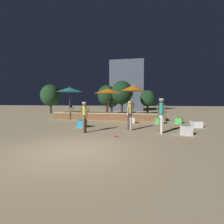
# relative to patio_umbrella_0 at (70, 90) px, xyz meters

# --- Properties ---
(ground_plane) EXTENTS (120.00, 120.00, 0.00)m
(ground_plane) POSITION_rel_patio_umbrella_0_xyz_m (4.52, -9.68, -2.81)
(ground_plane) COLOR #D1B784
(wooden_deck) EXTENTS (10.36, 2.36, 0.67)m
(wooden_deck) POSITION_rel_patio_umbrella_0_xyz_m (3.49, 1.23, -2.51)
(wooden_deck) COLOR brown
(wooden_deck) RESTS_ON ground
(patio_umbrella_0) EXTENTS (2.38, 2.38, 3.09)m
(patio_umbrella_0) POSITION_rel_patio_umbrella_0_xyz_m (0.00, 0.00, 0.00)
(patio_umbrella_0) COLOR brown
(patio_umbrella_0) RESTS_ON ground
(patio_umbrella_1) EXTENTS (2.10, 2.10, 3.20)m
(patio_umbrella_1) POSITION_rel_patio_umbrella_0_xyz_m (5.87, 0.15, 0.06)
(patio_umbrella_1) COLOR brown
(patio_umbrella_1) RESTS_ON ground
(patio_umbrella_2) EXTENTS (2.49, 2.49, 2.97)m
(patio_umbrella_2) POSITION_rel_patio_umbrella_0_xyz_m (3.62, 0.20, -0.15)
(patio_umbrella_2) COLOR brown
(patio_umbrella_2) RESTS_ON ground
(cube_seat_0) EXTENTS (0.55, 0.55, 0.43)m
(cube_seat_0) POSITION_rel_patio_umbrella_0_xyz_m (5.88, -1.41, -2.60)
(cube_seat_0) COLOR white
(cube_seat_0) RESTS_ON ground
(cube_seat_1) EXTENTS (0.59, 0.59, 0.47)m
(cube_seat_1) POSITION_rel_patio_umbrella_0_xyz_m (9.09, -5.83, -2.57)
(cube_seat_1) COLOR white
(cube_seat_1) RESTS_ON ground
(cube_seat_2) EXTENTS (0.70, 0.70, 0.43)m
(cube_seat_2) POSITION_rel_patio_umbrella_0_xyz_m (8.06, -1.29, -2.60)
(cube_seat_2) COLOR #4CC651
(cube_seat_2) RESTS_ON ground
(cube_seat_3) EXTENTS (0.53, 0.53, 0.47)m
(cube_seat_3) POSITION_rel_patio_umbrella_0_xyz_m (2.89, -4.38, -2.57)
(cube_seat_3) COLOR #2D9EDB
(cube_seat_3) RESTS_ON ground
(cube_seat_4) EXTENTS (0.72, 0.72, 0.41)m
(cube_seat_4) POSITION_rel_patio_umbrella_0_xyz_m (10.33, -2.89, -2.61)
(cube_seat_4) COLOR white
(cube_seat_4) RESTS_ON ground
(cube_seat_5) EXTENTS (0.61, 0.61, 0.44)m
(cube_seat_5) POSITION_rel_patio_umbrella_0_xyz_m (9.56, -0.96, -2.59)
(cube_seat_5) COLOR #4CC651
(cube_seat_5) RESTS_ON ground
(person_0) EXTENTS (0.51, 0.29, 1.69)m
(person_0) POSITION_rel_patio_umbrella_0_xyz_m (3.73, -6.24, -1.86)
(person_0) COLOR brown
(person_0) RESTS_ON ground
(person_1) EXTENTS (0.49, 0.31, 1.88)m
(person_1) POSITION_rel_patio_umbrella_0_xyz_m (7.84, -5.62, -1.72)
(person_1) COLOR white
(person_1) RESTS_ON ground
(person_2) EXTENTS (0.30, 0.44, 1.76)m
(person_2) POSITION_rel_patio_umbrella_0_xyz_m (6.10, -5.02, -1.85)
(person_2) COLOR tan
(person_2) RESTS_ON ground
(bistro_chair_0) EXTENTS (0.46, 0.46, 0.90)m
(bistro_chair_0) POSITION_rel_patio_umbrella_0_xyz_m (5.72, 1.43, -1.60)
(bistro_chair_0) COLOR #47474C
(bistro_chair_0) RESTS_ON wooden_deck
(bistro_chair_1) EXTENTS (0.46, 0.46, 0.90)m
(bistro_chair_1) POSITION_rel_patio_umbrella_0_xyz_m (-0.32, 1.00, -1.60)
(bistro_chair_1) COLOR #1E4C47
(bistro_chair_1) RESTS_ON wooden_deck
(bistro_chair_2) EXTENTS (0.40, 0.40, 0.90)m
(bistro_chair_2) POSITION_rel_patio_umbrella_0_xyz_m (3.41, 1.78, -1.60)
(bistro_chair_2) COLOR #2D3338
(bistro_chair_2) RESTS_ON wooden_deck
(frisbee_disc) EXTENTS (0.28, 0.28, 0.03)m
(frisbee_disc) POSITION_rel_patio_umbrella_0_xyz_m (5.60, -7.08, -2.79)
(frisbee_disc) COLOR #E54C99
(frisbee_disc) RESTS_ON ground
(background_tree_0) EXTENTS (2.09, 2.09, 3.29)m
(background_tree_0) POSITION_rel_patio_umbrella_0_xyz_m (7.20, 9.66, -0.69)
(background_tree_0) COLOR #3D2B1C
(background_tree_0) RESTS_ON ground
(background_tree_1) EXTENTS (2.75, 2.75, 4.08)m
(background_tree_1) POSITION_rel_patio_umbrella_0_xyz_m (-6.29, 7.31, -0.25)
(background_tree_1) COLOR #3D2B1C
(background_tree_1) RESTS_ON ground
(background_tree_2) EXTENTS (2.62, 2.62, 4.23)m
(background_tree_2) POSITION_rel_patio_umbrella_0_xyz_m (4.07, 6.10, -0.03)
(background_tree_2) COLOR #3D2B1C
(background_tree_2) RESTS_ON ground
(background_tree_3) EXTENTS (2.50, 2.50, 3.92)m
(background_tree_3) POSITION_rel_patio_umbrella_0_xyz_m (1.71, 8.09, -0.27)
(background_tree_3) COLOR #3D2B1C
(background_tree_3) RESTS_ON ground
(background_tree_4) EXTENTS (2.21, 2.21, 3.35)m
(background_tree_4) POSITION_rel_patio_umbrella_0_xyz_m (2.28, 8.60, -0.68)
(background_tree_4) COLOR #3D2B1C
(background_tree_4) RESTS_ON ground
(distant_building) EXTENTS (6.14, 3.06, 9.17)m
(distant_building) POSITION_rel_patio_umbrella_0_xyz_m (3.45, 17.39, 1.77)
(distant_building) COLOR #4C5666
(distant_building) RESTS_ON ground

